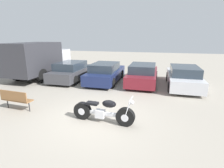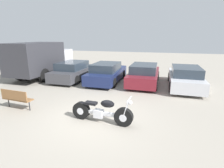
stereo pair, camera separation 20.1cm
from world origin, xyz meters
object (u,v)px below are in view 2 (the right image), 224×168
motorcycle (101,111)px  parked_car_maroon (144,74)px  parked_car_dark_grey (74,71)px  delivery_truck (41,58)px  parked_car_navy (107,73)px  park_bench (16,97)px  parked_car_silver (185,78)px

motorcycle → parked_car_maroon: 6.03m
parked_car_dark_grey → delivery_truck: bearing=-178.3°
parked_car_navy → parked_car_dark_grey: bearing=-179.5°
motorcycle → parked_car_dark_grey: bearing=125.9°
parked_car_navy → parked_car_maroon: 2.54m
parked_car_dark_grey → parked_car_navy: (2.54, 0.02, 0.00)m
motorcycle → park_bench: bearing=178.8°
motorcycle → parked_car_navy: 5.99m
parked_car_maroon → parked_car_silver: (2.54, -0.22, 0.00)m
parked_car_dark_grey → parked_car_maroon: same height
parked_car_silver → parked_car_navy: bearing=179.7°
parked_car_maroon → delivery_truck: (-7.76, -0.29, 0.85)m
delivery_truck → park_bench: size_ratio=3.92×
parked_car_dark_grey → parked_car_navy: bearing=0.5°
parked_car_navy → delivery_truck: bearing=-178.9°
parked_car_navy → parked_car_silver: bearing=-0.3°
motorcycle → delivery_truck: (-6.85, 5.66, 1.06)m
delivery_truck → motorcycle: bearing=-39.6°
parked_car_silver → parked_car_dark_grey: bearing=179.9°
parked_car_navy → parked_car_maroon: size_ratio=1.00×
parked_car_maroon → parked_car_silver: bearing=-5.0°
parked_car_dark_grey → parked_car_navy: same height
parked_car_dark_grey → motorcycle: bearing=-54.1°
motorcycle → parked_car_maroon: (0.91, 5.96, 0.21)m
parked_car_maroon → park_bench: (-4.81, -5.88, -0.09)m
parked_car_navy → delivery_truck: (-5.22, -0.10, 0.85)m
motorcycle → parked_car_navy: parked_car_navy is taller
parked_car_navy → delivery_truck: size_ratio=0.79×
parked_car_dark_grey → parked_car_maroon: 5.08m
parked_car_maroon → park_bench: size_ratio=3.09×
parked_car_dark_grey → delivery_truck: size_ratio=0.79×
parked_car_maroon → parked_car_silver: same height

